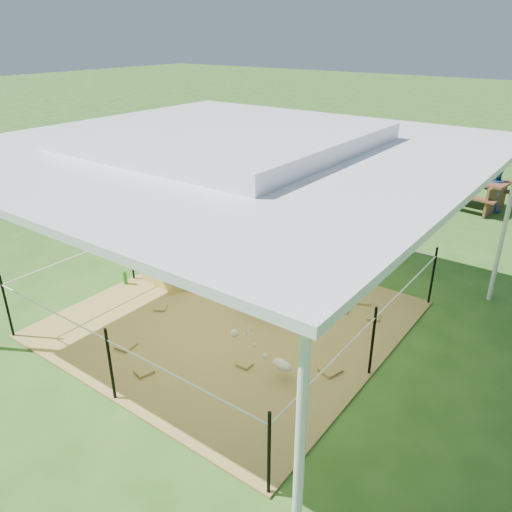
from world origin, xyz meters
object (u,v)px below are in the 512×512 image
Objects in this scene: green_bottle at (125,278)px; foal at (282,363)px; woman at (167,238)px; pony at (260,290)px; straw_bale at (166,273)px; distant_person at (494,190)px; picnic_table_near at (467,192)px.

foal reaches higher than green_bottle.
woman is 1.85m from pony.
pony is at bearing 144.71° from foal.
distant_person is at bearing 64.43° from straw_bale.
picnic_table_near is 0.61m from distant_person.
foal is (1.18, -1.14, -0.15)m from pony.
pony is 1.65m from foal.
woman reaches higher than green_bottle.
straw_bale is at bearing 39.29° from green_bottle.
green_bottle is 2.52m from pony.
picnic_table_near is at bearing 13.41° from distant_person.
foal is at bearing -131.11° from pony.
straw_bale is at bearing -104.31° from picnic_table_near.
pony is at bearing 4.71° from straw_bale.
woman reaches higher than distant_person.
green_bottle is 8.64m from picnic_table_near.
foal is 8.42m from picnic_table_near.
woman is at bearing 97.96° from pony.
straw_bale is 3.60× the size of green_bottle.
straw_bale is 0.71m from green_bottle.
distant_person is at bearing 95.39° from foal.
foal reaches higher than straw_bale.
woman is 0.56× the size of picnic_table_near.
distant_person is (3.47, 7.45, -0.36)m from woman.
straw_bale is 0.97× the size of foal.
woman is 3.18m from foal.
foal is (3.61, -0.54, 0.12)m from green_bottle.
woman reaches higher than foal.
straw_bale is 8.00m from picnic_table_near.
pony reaches higher than straw_bale.
distant_person is (3.57, 7.45, 0.32)m from straw_bale.
picnic_table_near reaches higher than straw_bale.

